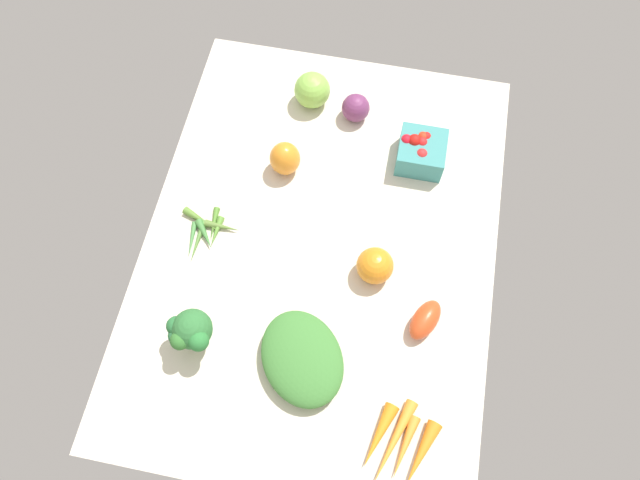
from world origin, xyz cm
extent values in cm
cube|color=beige|center=(0.00, 0.00, 1.00)|extent=(104.00, 76.00, 2.00)
sphere|color=#86C14B|center=(-37.22, -9.23, 6.32)|extent=(8.63, 8.63, 8.63)
cylinder|color=#A5C47A|center=(25.67, -20.08, 4.18)|extent=(3.89, 3.89, 4.36)
sphere|color=#2F6E35|center=(25.67, -20.08, 9.33)|extent=(7.93, 7.93, 7.93)
sphere|color=#286A35|center=(25.72, -23.25, 9.53)|extent=(3.87, 3.87, 3.87)
sphere|color=#2B7534|center=(27.99, -17.92, 10.68)|extent=(4.11, 4.11, 4.11)
sphere|color=#32702D|center=(28.49, -21.53, 10.25)|extent=(3.74, 3.74, 3.74)
sphere|color=#356B3A|center=(26.57, -23.12, 9.11)|extent=(2.85, 2.85, 2.85)
sphere|color=#2B693B|center=(27.40, -22.74, 8.84)|extent=(3.50, 3.50, 3.50)
cube|color=teal|center=(-25.46, 18.59, 5.31)|extent=(10.57, 10.57, 6.62)
sphere|color=red|center=(-26.20, 14.69, 8.12)|extent=(2.68, 2.68, 2.68)
sphere|color=red|center=(-26.23, 16.48, 8.32)|extent=(3.07, 3.07, 3.07)
sphere|color=red|center=(-27.79, 18.26, 7.89)|extent=(2.68, 2.68, 2.68)
sphere|color=red|center=(-26.22, 18.23, 8.15)|extent=(2.49, 2.49, 2.49)
sphere|color=red|center=(-23.23, 18.57, 7.89)|extent=(2.76, 2.76, 2.76)
sphere|color=red|center=(-27.99, 18.99, 7.85)|extent=(2.50, 2.50, 2.50)
sphere|color=orange|center=(4.41, 12.53, 5.92)|extent=(7.83, 7.83, 7.83)
ellipsoid|color=orange|center=(-17.29, -11.47, 6.27)|extent=(7.54, 7.54, 8.54)
ellipsoid|color=#3D7A34|center=(26.13, 1.57, 4.91)|extent=(25.40, 24.19, 5.82)
cone|color=#417E39|center=(3.12, -25.04, 2.97)|extent=(6.94, 6.00, 1.94)
cone|color=#4E802C|center=(-0.07, -23.88, 2.74)|extent=(7.64, 2.17, 1.48)
cone|color=#517F37|center=(4.91, -26.28, 2.71)|extent=(9.95, 1.67, 1.43)
cone|color=#587A34|center=(0.52, -21.77, 2.88)|extent=(2.03, 7.95, 1.75)
cone|color=#488742|center=(4.71, -27.63, 2.64)|extent=(8.33, 2.22, 1.27)
cone|color=#578D33|center=(1.82, -22.85, 2.80)|extent=(7.02, 1.96, 1.59)
cone|color=#588131|center=(0.21, -26.49, 2.91)|extent=(5.43, 9.83, 1.82)
sphere|color=#6F315E|center=(-34.86, 1.76, 5.34)|extent=(6.67, 6.67, 6.67)
cone|color=orange|center=(37.51, 18.62, 3.46)|extent=(12.92, 6.49, 2.93)
cone|color=orange|center=(38.11, 21.56, 3.23)|extent=(16.96, 7.58, 2.46)
cone|color=orange|center=(38.56, 23.75, 3.12)|extent=(12.26, 4.87, 2.25)
cone|color=orange|center=(39.21, 26.89, 3.50)|extent=(13.02, 6.88, 3.00)
ellipsoid|color=#D0461E|center=(13.53, 24.39, 4.47)|extent=(10.50, 8.21, 4.93)
camera|label=1|loc=(52.45, 10.33, 121.47)|focal=33.62mm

